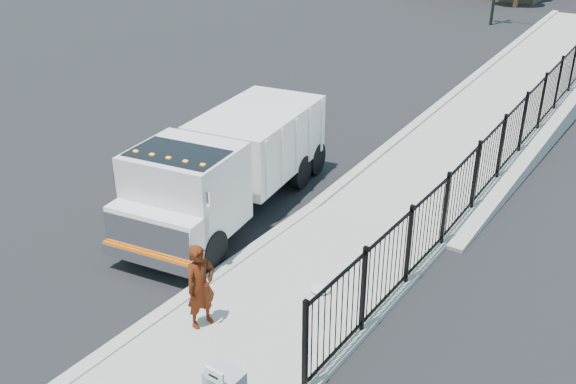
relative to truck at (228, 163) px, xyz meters
The scene contains 9 objects.
ground 3.36m from the truck, 54.72° to the right, with size 120.00×120.00×0.00m, color black.
sidewalk 5.96m from the truck, 50.61° to the right, with size 3.55×12.00×0.12m, color #9E998E.
curb 5.00m from the truck, 68.59° to the right, with size 0.30×12.00×0.16m, color #ADAAA3.
ramp 14.13m from the truck, 73.96° to the left, with size 3.95×24.00×1.70m, color #9E998E.
iron_fence 10.91m from the truck, 60.83° to the left, with size 0.10×28.00×1.80m, color black.
truck is the anchor object (origin of this frame).
worker 4.91m from the truck, 56.83° to the right, with size 0.64×0.42×1.75m, color #4D1907.
arrow_sign 7.90m from the truck, 52.02° to the right, with size 0.35×0.04×0.22m, color white.
debris 4.57m from the truck, 24.93° to the right, with size 0.43×0.43×0.11m, color silver.
Camera 1 is at (8.06, -9.05, 7.96)m, focal length 40.00 mm.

